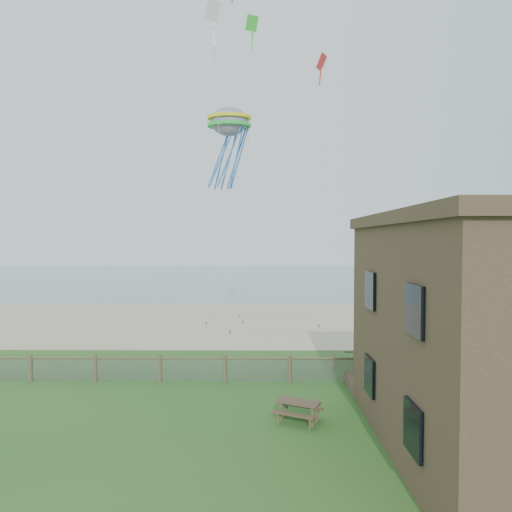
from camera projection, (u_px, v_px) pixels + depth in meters
name	position (u px, v px, depth m)	size (l,w,h in m)	color
ground	(211.00, 438.00, 15.03)	(160.00, 160.00, 0.00)	#255D1F
sand_beach	(240.00, 321.00, 37.02)	(72.00, 20.00, 0.02)	tan
ocean	(250.00, 277.00, 80.99)	(160.00, 68.00, 0.02)	slate
chainlink_fence	(225.00, 370.00, 21.01)	(36.20, 0.20, 1.25)	brown
picnic_table	(298.00, 413.00, 16.39)	(1.54, 1.16, 0.65)	brown
octopus_kite	(229.00, 145.00, 31.66)	(3.04, 2.14, 6.25)	orange
kite_white	(213.00, 22.00, 27.26)	(1.12, 0.70, 2.49)	white
kite_red	(322.00, 68.00, 29.46)	(0.99, 0.70, 1.75)	red
kite_green	(252.00, 31.00, 30.92)	(0.99, 0.70, 1.96)	green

